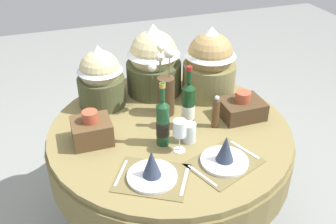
# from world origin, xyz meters

# --- Properties ---
(ground) EXTENTS (8.00, 8.00, 0.00)m
(ground) POSITION_xyz_m (0.00, 0.00, 0.00)
(ground) COLOR gray
(dining_table) EXTENTS (1.40, 1.40, 0.76)m
(dining_table) POSITION_xyz_m (0.00, 0.00, 0.61)
(dining_table) COLOR olive
(dining_table) RESTS_ON ground
(place_setting_left) EXTENTS (0.42, 0.39, 0.16)m
(place_setting_left) POSITION_xyz_m (-0.22, -0.38, 0.80)
(place_setting_left) COLOR brown
(place_setting_left) RESTS_ON dining_table
(place_setting_right) EXTENTS (0.41, 0.37, 0.16)m
(place_setting_right) POSITION_xyz_m (0.15, -0.39, 0.80)
(place_setting_right) COLOR brown
(place_setting_right) RESTS_ON dining_table
(flower_vase) EXTENTS (0.16, 0.17, 0.41)m
(flower_vase) POSITION_xyz_m (0.02, 0.16, 0.92)
(flower_vase) COLOR #47331E
(flower_vase) RESTS_ON dining_table
(wine_bottle_left) EXTENTS (0.07, 0.07, 0.36)m
(wine_bottle_left) POSITION_xyz_m (-0.09, -0.14, 0.89)
(wine_bottle_left) COLOR #194223
(wine_bottle_left) RESTS_ON dining_table
(wine_bottle_centre) EXTENTS (0.07, 0.07, 0.38)m
(wine_bottle_centre) POSITION_xyz_m (0.09, -0.03, 0.90)
(wine_bottle_centre) COLOR #143819
(wine_bottle_centre) RESTS_ON dining_table
(wine_glass_left) EXTENTS (0.07, 0.07, 0.19)m
(wine_glass_left) POSITION_xyz_m (-0.02, -0.22, 0.89)
(wine_glass_left) COLOR silver
(wine_glass_left) RESTS_ON dining_table
(tumbler_mid) EXTENTS (0.07, 0.07, 0.11)m
(tumbler_mid) POSITION_xyz_m (0.05, -0.16, 0.81)
(tumbler_mid) COLOR silver
(tumbler_mid) RESTS_ON dining_table
(pepper_mill) EXTENTS (0.04, 0.04, 0.20)m
(pepper_mill) POSITION_xyz_m (0.25, -0.08, 0.85)
(pepper_mill) COLOR brown
(pepper_mill) RESTS_ON dining_table
(gift_tub_back_left) EXTENTS (0.29, 0.29, 0.39)m
(gift_tub_back_left) POSITION_xyz_m (-0.31, 0.38, 0.96)
(gift_tub_back_left) COLOR #474C2D
(gift_tub_back_left) RESTS_ON dining_table
(gift_tub_back_centre) EXTENTS (0.35, 0.35, 0.46)m
(gift_tub_back_centre) POSITION_xyz_m (0.04, 0.44, 0.99)
(gift_tub_back_centre) COLOR #474C2D
(gift_tub_back_centre) RESTS_ON dining_table
(gift_tub_back_right) EXTENTS (0.34, 0.34, 0.46)m
(gift_tub_back_right) POSITION_xyz_m (0.36, 0.29, 1.00)
(gift_tub_back_right) COLOR olive
(gift_tub_back_right) RESTS_ON dining_table
(woven_basket_side_left) EXTENTS (0.21, 0.18, 0.19)m
(woven_basket_side_left) POSITION_xyz_m (-0.44, 0.01, 0.83)
(woven_basket_side_left) COLOR brown
(woven_basket_side_left) RESTS_ON dining_table
(woven_basket_side_right) EXTENTS (0.25, 0.20, 0.16)m
(woven_basket_side_right) POSITION_xyz_m (0.44, -0.03, 0.82)
(woven_basket_side_right) COLOR #47331E
(woven_basket_side_right) RESTS_ON dining_table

